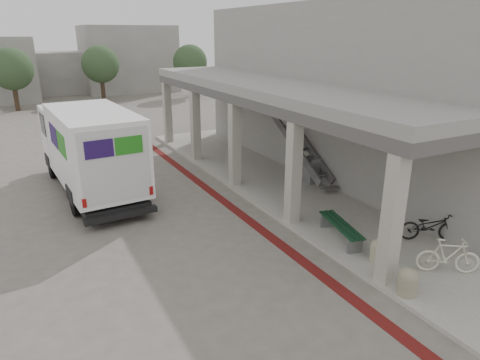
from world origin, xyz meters
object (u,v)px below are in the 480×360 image
utility_cabinet (311,170)px  bicycle_cream (448,256)px  fedex_truck (89,148)px  bench (341,228)px  bicycle_black (429,226)px

utility_cabinet → bicycle_cream: 7.27m
fedex_truck → bicycle_cream: fedex_truck is taller
utility_cabinet → bicycle_cream: utility_cabinet is taller
bicycle_cream → bench: bearing=57.5°
fedex_truck → bicycle_black: bearing=-52.8°
fedex_truck → utility_cabinet: fedex_truck is taller
fedex_truck → bicycle_cream: bearing=-60.9°
fedex_truck → bench: bearing=-58.0°
utility_cabinet → bicycle_black: utility_cabinet is taller
fedex_truck → utility_cabinet: (7.89, -3.35, -1.11)m
bench → bicycle_black: bicycle_black is taller
bicycle_black → bicycle_cream: bearing=172.6°
bench → bicycle_cream: 2.91m
fedex_truck → bicycle_cream: 12.54m
fedex_truck → bicycle_cream: size_ratio=5.06×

